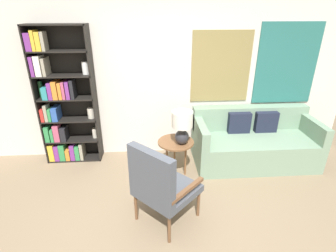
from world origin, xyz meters
name	(u,v)px	position (x,y,z in m)	size (l,w,h in m)	color
ground_plane	(163,240)	(0.00, 0.00, 0.00)	(14.00, 14.00, 0.00)	#847056
wall_back	(160,75)	(0.07, 2.03, 1.36)	(6.40, 0.08, 2.70)	silver
bookshelf	(62,104)	(-1.47, 1.84, 0.97)	(0.86, 0.30, 2.14)	black
armchair	(160,183)	(-0.02, 0.26, 0.58)	(0.86, 0.86, 1.03)	brown
couch	(253,143)	(1.57, 1.57, 0.33)	(1.91, 0.88, 0.86)	gray
side_table	(176,145)	(0.27, 1.31, 0.48)	(0.54, 0.54, 0.53)	brown
table_lamp	(182,125)	(0.35, 1.24, 0.83)	(0.30, 0.30, 0.50)	#2D2D33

